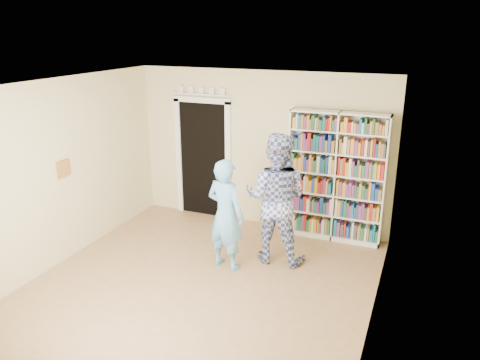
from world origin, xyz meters
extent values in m
plane|color=olive|center=(0.00, 0.00, 0.00)|extent=(5.00, 5.00, 0.00)
plane|color=white|center=(0.00, 0.00, 2.70)|extent=(5.00, 5.00, 0.00)
plane|color=beige|center=(0.00, 2.50, 1.35)|extent=(4.50, 0.00, 4.50)
plane|color=beige|center=(-2.25, 0.00, 1.35)|extent=(0.00, 5.00, 5.00)
plane|color=beige|center=(2.25, 0.00, 1.35)|extent=(0.00, 5.00, 5.00)
cube|color=white|center=(1.35, 2.34, 1.06)|extent=(1.55, 0.29, 2.13)
cube|color=white|center=(1.35, 2.34, 1.06)|extent=(0.02, 0.29, 2.13)
cube|color=black|center=(-1.10, 2.48, 1.05)|extent=(0.90, 0.03, 2.10)
cube|color=white|center=(-1.60, 2.47, 1.05)|extent=(0.10, 0.06, 2.20)
cube|color=white|center=(-0.60, 2.47, 1.05)|extent=(0.10, 0.06, 2.20)
cube|color=white|center=(-1.10, 2.47, 2.15)|extent=(1.10, 0.06, 0.10)
cube|color=white|center=(-1.10, 2.46, 2.25)|extent=(1.10, 0.08, 0.02)
cube|color=brown|center=(-2.23, 0.20, 1.40)|extent=(0.03, 0.25, 0.25)
imported|color=#65ADE1|center=(0.10, 0.77, 0.82)|extent=(0.67, 0.52, 1.64)
imported|color=#2F4091|center=(0.69, 1.26, 0.98)|extent=(0.99, 0.79, 1.96)
cube|color=white|center=(0.84, 1.06, 1.08)|extent=(0.20, 0.13, 0.32)
camera|label=1|loc=(2.63, -4.86, 3.37)|focal=35.00mm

